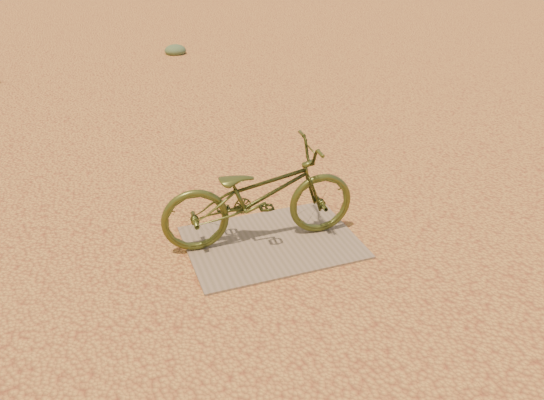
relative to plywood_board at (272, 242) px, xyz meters
name	(u,v)px	position (x,y,z in m)	size (l,w,h in m)	color
ground	(251,258)	(-0.27, -0.17, -0.01)	(120.00, 120.00, 0.00)	gold
plywood_board	(272,242)	(0.00, 0.00, 0.00)	(1.59, 1.14, 0.02)	#786450
bicycle	(259,195)	(-0.10, 0.08, 0.49)	(0.63, 1.82, 0.95)	#3F471A
kale_b	(176,54)	(0.68, 8.25, -0.01)	(0.48, 0.48, 0.27)	#526643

